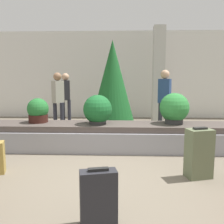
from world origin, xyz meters
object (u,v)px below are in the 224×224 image
at_px(suitcase_1, 199,153).
at_px(suitcase_3, 98,198).
at_px(pillar, 158,75).
at_px(traveler_0, 164,95).
at_px(potted_plant_2, 98,110).
at_px(decorated_tree, 113,84).
at_px(potted_plant_1, 38,111).
at_px(traveler_2, 58,96).
at_px(potted_plant_0, 174,109).
at_px(traveler_1, 66,94).

height_order(suitcase_1, suitcase_3, suitcase_1).
bearing_deg(pillar, traveler_0, -92.18).
relative_size(potted_plant_2, decorated_tree, 0.25).
xyz_separation_m(potted_plant_1, decorated_tree, (1.58, 1.37, 0.54)).
bearing_deg(suitcase_1, traveler_2, 116.11).
xyz_separation_m(potted_plant_2, decorated_tree, (0.26, 1.52, 0.50)).
bearing_deg(decorated_tree, potted_plant_0, -45.62).
bearing_deg(potted_plant_2, suitcase_1, -40.93).
relative_size(potted_plant_2, traveler_2, 0.37).
bearing_deg(suitcase_1, traveler_1, 109.11).
bearing_deg(decorated_tree, pillar, 51.17).
bearing_deg(suitcase_3, traveler_2, 95.93).
height_order(traveler_1, traveler_2, traveler_2).
height_order(potted_plant_0, traveler_1, traveler_1).
distance_m(suitcase_1, potted_plant_1, 3.44).
height_order(pillar, decorated_tree, pillar).
xyz_separation_m(suitcase_1, traveler_1, (-3.00, 4.31, 0.60)).
bearing_deg(suitcase_3, potted_plant_0, 51.81).
height_order(potted_plant_0, potted_plant_1, potted_plant_0).
distance_m(potted_plant_0, traveler_1, 4.01).
relative_size(suitcase_1, potted_plant_0, 1.20).
bearing_deg(potted_plant_0, suitcase_1, -87.70).
xyz_separation_m(suitcase_3, potted_plant_0, (1.35, 2.88, 0.57)).
height_order(suitcase_1, traveler_2, traveler_2).
distance_m(suitcase_1, suitcase_3, 1.92).
xyz_separation_m(suitcase_3, decorated_tree, (-0.01, 4.27, 1.04)).
height_order(traveler_1, decorated_tree, decorated_tree).
xyz_separation_m(pillar, suitcase_1, (-0.05, -4.82, -1.22)).
xyz_separation_m(pillar, potted_plant_2, (-1.74, -3.35, -0.76)).
distance_m(suitcase_3, potted_plant_1, 3.35).
xyz_separation_m(suitcase_3, potted_plant_1, (-1.60, 2.91, 0.50)).
bearing_deg(pillar, suitcase_3, -103.48).
relative_size(pillar, decorated_tree, 1.28).
xyz_separation_m(pillar, traveler_1, (-3.05, -0.51, -0.62)).
height_order(traveler_0, traveler_1, traveler_0).
bearing_deg(traveler_1, traveler_2, -29.93).
distance_m(pillar, suitcase_3, 6.42).
height_order(potted_plant_0, traveler_0, traveler_0).
height_order(pillar, suitcase_1, pillar).
bearing_deg(traveler_2, decorated_tree, 109.82).
relative_size(pillar, potted_plant_0, 4.89).
bearing_deg(potted_plant_1, traveler_1, 89.72).
height_order(potted_plant_1, traveler_1, traveler_1).
bearing_deg(potted_plant_0, traveler_2, 148.82).
xyz_separation_m(suitcase_1, potted_plant_2, (-1.69, 1.47, 0.46)).
height_order(potted_plant_1, potted_plant_2, potted_plant_2).
bearing_deg(potted_plant_2, suitcase_3, -84.36).
xyz_separation_m(pillar, traveler_2, (-3.06, -1.45, -0.61)).
bearing_deg(suitcase_3, decorated_tree, 77.20).
bearing_deg(suitcase_1, pillar, 73.71).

